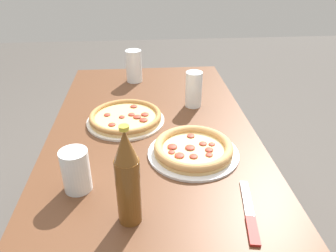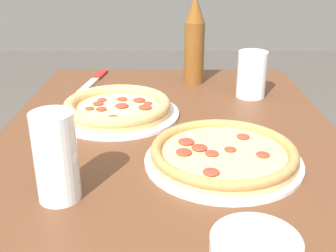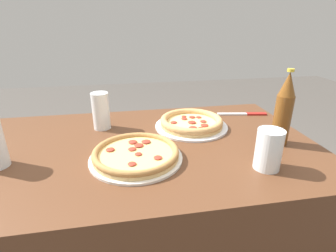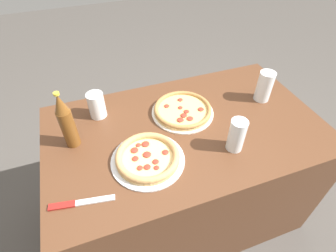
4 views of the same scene
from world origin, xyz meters
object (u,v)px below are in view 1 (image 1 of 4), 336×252
(pizza_veggie, at_px, (126,118))
(glass_cola, at_px, (194,90))
(glass_red_wine, at_px, (76,173))
(pizza_margherita, at_px, (193,149))
(beer_bottle, at_px, (128,179))
(knife, at_px, (250,214))
(glass_orange_juice, at_px, (134,68))

(pizza_veggie, relative_size, glass_cola, 2.00)
(glass_red_wine, bearing_deg, pizza_margherita, 112.21)
(glass_red_wine, height_order, beer_bottle, beer_bottle)
(glass_cola, distance_m, knife, 0.66)
(glass_red_wine, bearing_deg, glass_cola, 141.43)
(pizza_veggie, xyz_separation_m, glass_cola, (-0.12, 0.28, 0.05))
(pizza_veggie, bearing_deg, beer_bottle, 2.94)
(glass_cola, relative_size, knife, 0.65)
(glass_cola, bearing_deg, knife, 4.23)
(beer_bottle, bearing_deg, pizza_veggie, -177.06)
(pizza_margherita, bearing_deg, glass_orange_juice, -163.75)
(pizza_margherita, distance_m, beer_bottle, 0.36)
(glass_cola, xyz_separation_m, knife, (0.65, 0.05, -0.07))
(glass_orange_juice, height_order, knife, glass_orange_juice)
(glass_red_wine, height_order, knife, glass_red_wine)
(pizza_margherita, bearing_deg, glass_red_wine, -67.79)
(glass_red_wine, xyz_separation_m, knife, (0.14, 0.46, -0.05))
(pizza_veggie, height_order, knife, pizza_veggie)
(glass_orange_juice, bearing_deg, beer_bottle, -0.33)
(pizza_margherita, bearing_deg, glass_cola, 171.44)
(beer_bottle, bearing_deg, knife, 87.96)
(pizza_margherita, distance_m, glass_orange_juice, 0.71)
(glass_orange_juice, xyz_separation_m, beer_bottle, (0.95, -0.01, 0.06))
(glass_orange_juice, relative_size, glass_cola, 1.04)
(pizza_veggie, height_order, glass_cola, glass_cola)
(pizza_margherita, relative_size, beer_bottle, 1.11)
(glass_red_wine, bearing_deg, glass_orange_juice, 169.25)
(pizza_margherita, height_order, pizza_veggie, pizza_margherita)
(glass_orange_juice, relative_size, glass_red_wine, 1.25)
(pizza_margherita, xyz_separation_m, knife, (0.29, 0.10, -0.02))
(glass_orange_juice, relative_size, knife, 0.68)
(pizza_veggie, relative_size, glass_red_wine, 2.40)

